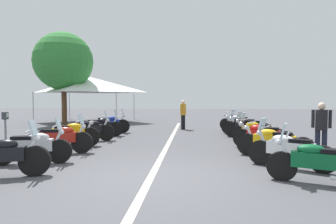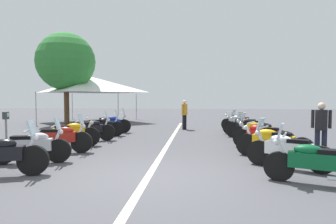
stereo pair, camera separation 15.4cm
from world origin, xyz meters
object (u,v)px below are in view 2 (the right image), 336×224
object	(u,v)px
motorcycle_left_row_4	(90,129)
motorcycle_right_row_3	(262,135)
motorcycle_left_row_5	(101,126)
bystander_0	(184,112)
motorcycle_right_row_2	(273,142)
motorcycle_left_row_2	(60,138)
motorcycle_right_row_6	(244,125)
motorcycle_left_row_1	(32,146)
motorcycle_right_row_4	(257,131)
event_tent	(92,85)
motorcycle_right_row_5	(248,127)
parking_meter	(6,125)
bystander_1	(321,125)
motorcycle_right_row_7	(239,122)
roadside_tree_0	(66,62)
motorcycle_left_row_6	(110,123)
motorcycle_right_row_0	(316,162)
motorcycle_left_row_3	(70,133)
motorcycle_right_row_1	(287,150)

from	to	relation	value
motorcycle_left_row_4	motorcycle_right_row_3	bearing A→B (deg)	-25.22
motorcycle_left_row_5	bystander_0	bearing A→B (deg)	24.99
motorcycle_right_row_2	motorcycle_left_row_2	bearing A→B (deg)	26.33
motorcycle_right_row_6	motorcycle_left_row_1	bearing A→B (deg)	67.15
motorcycle_right_row_4	event_tent	distance (m)	13.02
motorcycle_right_row_5	motorcycle_right_row_2	bearing A→B (deg)	114.72
motorcycle_right_row_4	motorcycle_right_row_3	bearing A→B (deg)	118.52
parking_meter	event_tent	xyz separation A→B (m)	(11.55, 1.67, 1.75)
bystander_1	event_tent	size ratio (longest dim) A/B	0.27
motorcycle_left_row_2	bystander_1	distance (m)	7.77
motorcycle_left_row_5	motorcycle_right_row_6	distance (m)	6.53
motorcycle_right_row_7	roadside_tree_0	size ratio (longest dim) A/B	0.30
motorcycle_left_row_1	motorcycle_right_row_3	world-z (taller)	motorcycle_right_row_3
motorcycle_left_row_1	motorcycle_left_row_6	size ratio (longest dim) A/B	0.96
motorcycle_right_row_5	bystander_1	world-z (taller)	bystander_1
motorcycle_left_row_2	motorcycle_right_row_0	bearing A→B (deg)	-30.99
motorcycle_left_row_6	motorcycle_right_row_5	size ratio (longest dim) A/B	1.07
motorcycle_left_row_2	motorcycle_left_row_5	bearing A→B (deg)	81.57
motorcycle_left_row_3	motorcycle_left_row_5	bearing A→B (deg)	69.78
motorcycle_right_row_3	event_tent	bearing A→B (deg)	-21.55
motorcycle_left_row_1	motorcycle_right_row_4	xyz separation A→B (m)	(4.09, -6.51, -0.01)
motorcycle_left_row_2	motorcycle_left_row_3	distance (m)	1.16
motorcycle_right_row_4	parking_meter	distance (m)	8.52
motorcycle_right_row_5	motorcycle_right_row_3	bearing A→B (deg)	115.21
motorcycle_right_row_1	motorcycle_right_row_6	bearing A→B (deg)	-58.55
motorcycle_right_row_6	roadside_tree_0	world-z (taller)	roadside_tree_0
roadside_tree_0	bystander_1	bearing A→B (deg)	-127.27
motorcycle_right_row_5	parking_meter	size ratio (longest dim) A/B	1.48
event_tent	motorcycle_right_row_3	bearing A→B (deg)	-136.00
bystander_0	event_tent	world-z (taller)	event_tent
motorcycle_left_row_4	event_tent	bearing A→B (deg)	95.88
bystander_0	bystander_1	xyz separation A→B (m)	(-6.91, -4.21, -0.02)
motorcycle_left_row_6	motorcycle_right_row_2	size ratio (longest dim) A/B	1.05
bystander_0	motorcycle_right_row_3	bearing A→B (deg)	-38.17
motorcycle_left_row_2	motorcycle_right_row_0	xyz separation A→B (m)	(-2.65, -6.52, -0.02)
motorcycle_left_row_2	motorcycle_left_row_3	size ratio (longest dim) A/B	0.99
motorcycle_left_row_6	motorcycle_right_row_5	world-z (taller)	same
motorcycle_left_row_2	motorcycle_left_row_4	world-z (taller)	motorcycle_left_row_2
roadside_tree_0	motorcycle_left_row_1	bearing A→B (deg)	-159.12
bystander_0	parking_meter	bearing A→B (deg)	-98.03
motorcycle_left_row_6	bystander_0	world-z (taller)	bystander_0
motorcycle_left_row_5	motorcycle_left_row_6	size ratio (longest dim) A/B	1.00
motorcycle_right_row_5	event_tent	size ratio (longest dim) A/B	0.33
motorcycle_right_row_6	parking_meter	distance (m)	9.58
motorcycle_left_row_1	motorcycle_right_row_3	size ratio (longest dim) A/B	1.04
motorcycle_left_row_1	motorcycle_left_row_4	world-z (taller)	motorcycle_left_row_4
motorcycle_right_row_6	motorcycle_left_row_6	bearing A→B (deg)	21.58
motorcycle_left_row_3	bystander_0	xyz separation A→B (m)	(5.93, -3.76, 0.47)
bystander_0	roadside_tree_0	size ratio (longest dim) A/B	0.27
motorcycle_left_row_3	motorcycle_right_row_7	xyz separation A→B (m)	(5.42, -6.60, -0.01)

